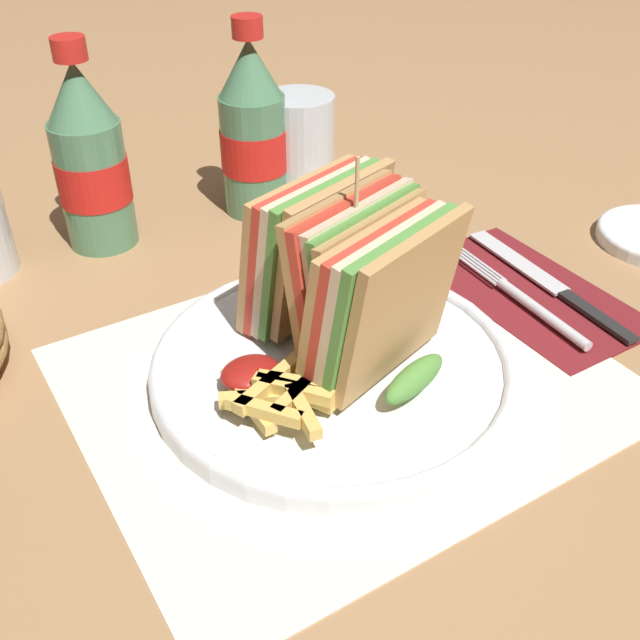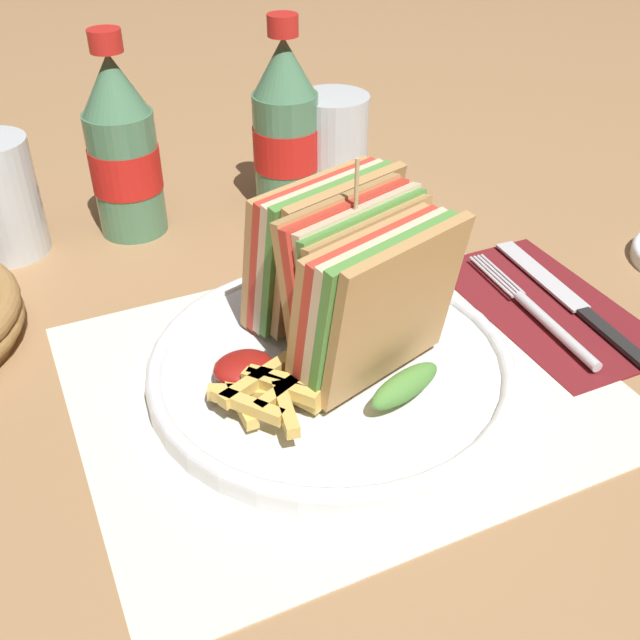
{
  "view_description": "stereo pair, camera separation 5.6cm",
  "coord_description": "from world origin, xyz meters",
  "px_view_note": "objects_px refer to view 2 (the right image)",
  "views": [
    {
      "loc": [
        -0.27,
        -0.38,
        0.37
      ],
      "look_at": [
        -0.03,
        0.01,
        0.04
      ],
      "focal_mm": 42.0,
      "sensor_mm": 36.0,
      "label": 1
    },
    {
      "loc": [
        -0.22,
        -0.4,
        0.37
      ],
      "look_at": [
        -0.03,
        0.01,
        0.04
      ],
      "focal_mm": 42.0,
      "sensor_mm": 36.0,
      "label": 2
    }
  ],
  "objects_px": {
    "knife": "(569,299)",
    "glass_far": "(0,206)",
    "fork": "(542,317)",
    "coke_bottle_far": "(286,130)",
    "club_sandwich": "(351,282)",
    "glass_near": "(333,154)",
    "plate_main": "(331,366)",
    "coke_bottle_near": "(123,151)"
  },
  "relations": [
    {
      "from": "plate_main",
      "to": "glass_near",
      "type": "bearing_deg",
      "value": 64.21
    },
    {
      "from": "fork",
      "to": "glass_far",
      "type": "height_order",
      "value": "glass_far"
    },
    {
      "from": "coke_bottle_far",
      "to": "glass_near",
      "type": "distance_m",
      "value": 0.06
    },
    {
      "from": "plate_main",
      "to": "coke_bottle_far",
      "type": "xyz_separation_m",
      "value": [
        0.08,
        0.28,
        0.07
      ]
    },
    {
      "from": "knife",
      "to": "glass_far",
      "type": "relative_size",
      "value": 1.81
    },
    {
      "from": "plate_main",
      "to": "fork",
      "type": "height_order",
      "value": "plate_main"
    },
    {
      "from": "knife",
      "to": "coke_bottle_far",
      "type": "relative_size",
      "value": 1.03
    },
    {
      "from": "plate_main",
      "to": "glass_far",
      "type": "bearing_deg",
      "value": 123.4
    },
    {
      "from": "plate_main",
      "to": "coke_bottle_near",
      "type": "distance_m",
      "value": 0.32
    },
    {
      "from": "club_sandwich",
      "to": "plate_main",
      "type": "bearing_deg",
      "value": -156.65
    },
    {
      "from": "knife",
      "to": "glass_far",
      "type": "bearing_deg",
      "value": 148.53
    },
    {
      "from": "coke_bottle_near",
      "to": "glass_near",
      "type": "relative_size",
      "value": 1.75
    },
    {
      "from": "club_sandwich",
      "to": "fork",
      "type": "bearing_deg",
      "value": -7.44
    },
    {
      "from": "glass_far",
      "to": "fork",
      "type": "bearing_deg",
      "value": -39.18
    },
    {
      "from": "club_sandwich",
      "to": "glass_near",
      "type": "height_order",
      "value": "club_sandwich"
    },
    {
      "from": "club_sandwich",
      "to": "coke_bottle_far",
      "type": "xyz_separation_m",
      "value": [
        0.06,
        0.27,
        0.01
      ]
    },
    {
      "from": "knife",
      "to": "coke_bottle_near",
      "type": "relative_size",
      "value": 1.03
    },
    {
      "from": "coke_bottle_near",
      "to": "knife",
      "type": "bearing_deg",
      "value": -43.56
    },
    {
      "from": "fork",
      "to": "coke_bottle_far",
      "type": "xyz_separation_m",
      "value": [
        -0.11,
        0.29,
        0.08
      ]
    },
    {
      "from": "plate_main",
      "to": "glass_far",
      "type": "xyz_separation_m",
      "value": [
        -0.2,
        0.3,
        0.04
      ]
    },
    {
      "from": "coke_bottle_near",
      "to": "glass_near",
      "type": "xyz_separation_m",
      "value": [
        0.22,
        -0.02,
        -0.04
      ]
    },
    {
      "from": "club_sandwich",
      "to": "knife",
      "type": "distance_m",
      "value": 0.22
    },
    {
      "from": "club_sandwich",
      "to": "coke_bottle_far",
      "type": "distance_m",
      "value": 0.28
    },
    {
      "from": "knife",
      "to": "glass_near",
      "type": "bearing_deg",
      "value": 112.42
    },
    {
      "from": "knife",
      "to": "glass_far",
      "type": "distance_m",
      "value": 0.53
    },
    {
      "from": "fork",
      "to": "coke_bottle_near",
      "type": "height_order",
      "value": "coke_bottle_near"
    },
    {
      "from": "coke_bottle_near",
      "to": "fork",
      "type": "bearing_deg",
      "value": -49.02
    },
    {
      "from": "glass_near",
      "to": "glass_far",
      "type": "xyz_separation_m",
      "value": [
        -0.33,
        0.02,
        -0.0
      ]
    },
    {
      "from": "coke_bottle_far",
      "to": "knife",
      "type": "bearing_deg",
      "value": -61.9
    },
    {
      "from": "knife",
      "to": "coke_bottle_near",
      "type": "xyz_separation_m",
      "value": [
        -0.31,
        0.29,
        0.08
      ]
    },
    {
      "from": "club_sandwich",
      "to": "knife",
      "type": "relative_size",
      "value": 0.92
    },
    {
      "from": "fork",
      "to": "coke_bottle_far",
      "type": "height_order",
      "value": "coke_bottle_far"
    },
    {
      "from": "coke_bottle_far",
      "to": "glass_far",
      "type": "relative_size",
      "value": 1.75
    },
    {
      "from": "fork",
      "to": "glass_near",
      "type": "distance_m",
      "value": 0.3
    },
    {
      "from": "knife",
      "to": "glass_near",
      "type": "distance_m",
      "value": 0.3
    },
    {
      "from": "plate_main",
      "to": "glass_far",
      "type": "height_order",
      "value": "glass_far"
    },
    {
      "from": "club_sandwich",
      "to": "coke_bottle_far",
      "type": "bearing_deg",
      "value": 77.17
    },
    {
      "from": "club_sandwich",
      "to": "glass_near",
      "type": "xyz_separation_m",
      "value": [
        0.12,
        0.27,
        -0.03
      ]
    },
    {
      "from": "club_sandwich",
      "to": "coke_bottle_near",
      "type": "bearing_deg",
      "value": 109.18
    },
    {
      "from": "coke_bottle_far",
      "to": "glass_far",
      "type": "height_order",
      "value": "coke_bottle_far"
    },
    {
      "from": "fork",
      "to": "coke_bottle_far",
      "type": "relative_size",
      "value": 0.9
    },
    {
      "from": "glass_far",
      "to": "club_sandwich",
      "type": "bearing_deg",
      "value": -53.32
    }
  ]
}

